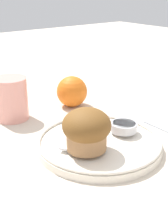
# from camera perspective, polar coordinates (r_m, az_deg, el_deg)

# --- Properties ---
(ground_plane) EXTENTS (3.00, 3.00, 0.00)m
(ground_plane) POSITION_cam_1_polar(r_m,az_deg,el_deg) (0.62, 2.56, -5.65)
(ground_plane) COLOR beige
(plate) EXTENTS (0.24, 0.24, 0.02)m
(plate) POSITION_cam_1_polar(r_m,az_deg,el_deg) (0.59, 2.76, -5.69)
(plate) COLOR silver
(plate) RESTS_ON ground_plane
(muffin) EXTENTS (0.09, 0.09, 0.07)m
(muffin) POSITION_cam_1_polar(r_m,az_deg,el_deg) (0.54, 0.48, -3.19)
(muffin) COLOR #9E7047
(muffin) RESTS_ON plate
(cream_ramekin) EXTENTS (0.05, 0.05, 0.02)m
(cream_ramekin) POSITION_cam_1_polar(r_m,az_deg,el_deg) (0.62, 7.29, -2.61)
(cream_ramekin) COLOR silver
(cream_ramekin) RESTS_ON plate
(berry_pair) EXTENTS (0.03, 0.02, 0.02)m
(berry_pair) POSITION_cam_1_polar(r_m,az_deg,el_deg) (0.62, 1.71, -2.59)
(berry_pair) COLOR #4C194C
(berry_pair) RESTS_ON plate
(butter_knife) EXTENTS (0.15, 0.11, 0.00)m
(butter_knife) POSITION_cam_1_polar(r_m,az_deg,el_deg) (0.62, -0.94, -3.07)
(butter_knife) COLOR silver
(butter_knife) RESTS_ON plate
(orange_fruit) EXTENTS (0.08, 0.08, 0.08)m
(orange_fruit) POSITION_cam_1_polar(r_m,az_deg,el_deg) (0.78, -2.22, 3.77)
(orange_fruit) COLOR orange
(orange_fruit) RESTS_ON ground_plane
(juice_glass) EXTENTS (0.08, 0.08, 0.10)m
(juice_glass) POSITION_cam_1_polar(r_m,az_deg,el_deg) (0.72, -13.23, 2.39)
(juice_glass) COLOR #E5998C
(juice_glass) RESTS_ON ground_plane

